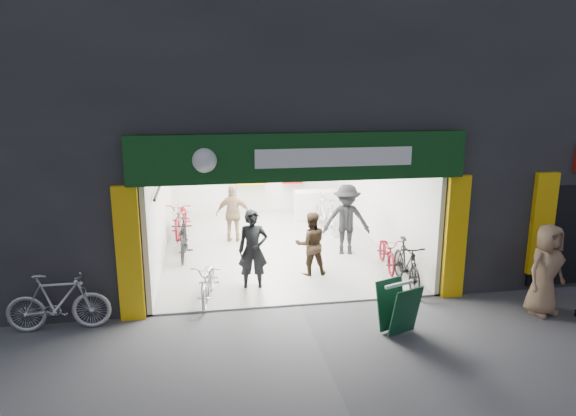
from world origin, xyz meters
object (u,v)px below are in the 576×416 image
object	(u,v)px
parked_bike	(58,302)
pedestrian_near	(546,270)
bike_left_front	(209,280)
sandwich_board	(398,306)
bike_right_front	(407,264)

from	to	relation	value
parked_bike	pedestrian_near	bearing A→B (deg)	-95.05
bike_left_front	pedestrian_near	distance (m)	6.64
parked_bike	pedestrian_near	distance (m)	9.14
bike_left_front	parked_bike	world-z (taller)	parked_bike
parked_bike	sandwich_board	size ratio (longest dim) A/B	1.98
bike_left_front	sandwich_board	bearing A→B (deg)	-23.06
parked_bike	sandwich_board	distance (m)	6.12
parked_bike	bike_right_front	bearing A→B (deg)	-82.58
pedestrian_near	sandwich_board	xyz separation A→B (m)	(-3.09, -0.30, -0.39)
bike_left_front	bike_right_front	world-z (taller)	bike_right_front
pedestrian_near	sandwich_board	distance (m)	3.13
pedestrian_near	bike_left_front	bearing A→B (deg)	147.33
parked_bike	sandwich_board	bearing A→B (deg)	-100.46
bike_left_front	pedestrian_near	xyz separation A→B (m)	(6.40, -1.72, 0.47)
bike_right_front	sandwich_board	distance (m)	2.25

